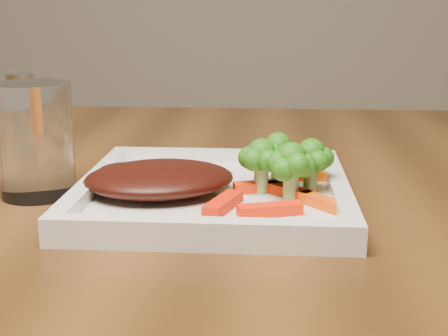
# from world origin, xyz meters

# --- Properties ---
(plate) EXTENTS (0.27, 0.27, 0.01)m
(plate) POSITION_xyz_m (0.30, -0.23, 0.76)
(plate) COLOR white
(plate) RESTS_ON dining_table
(steak) EXTENTS (0.18, 0.15, 0.03)m
(steak) POSITION_xyz_m (0.24, -0.24, 0.78)
(steak) COLOR #360B08
(steak) RESTS_ON plate
(broccoli_0) EXTENTS (0.06, 0.06, 0.07)m
(broccoli_0) POSITION_xyz_m (0.36, -0.19, 0.80)
(broccoli_0) COLOR #337613
(broccoli_0) RESTS_ON plate
(broccoli_1) EXTENTS (0.06, 0.06, 0.06)m
(broccoli_1) POSITION_xyz_m (0.40, -0.22, 0.79)
(broccoli_1) COLOR #2C7613
(broccoli_1) RESTS_ON plate
(broccoli_2) EXTENTS (0.07, 0.07, 0.06)m
(broccoli_2) POSITION_xyz_m (0.38, -0.25, 0.79)
(broccoli_2) COLOR #1D6D12
(broccoli_2) RESTS_ON plate
(broccoli_3) EXTENTS (0.07, 0.07, 0.06)m
(broccoli_3) POSITION_xyz_m (0.35, -0.23, 0.79)
(broccoli_3) COLOR #266510
(broccoli_3) RESTS_ON plate
(carrot_0) EXTENTS (0.06, 0.03, 0.01)m
(carrot_0) POSITION_xyz_m (0.36, -0.30, 0.77)
(carrot_0) COLOR #FF2204
(carrot_0) RESTS_ON plate
(carrot_1) EXTENTS (0.04, 0.05, 0.01)m
(carrot_1) POSITION_xyz_m (0.40, -0.28, 0.77)
(carrot_1) COLOR #EE4B03
(carrot_1) RESTS_ON plate
(carrot_2) EXTENTS (0.04, 0.06, 0.01)m
(carrot_2) POSITION_xyz_m (0.31, -0.29, 0.77)
(carrot_2) COLOR red
(carrot_2) RESTS_ON plate
(carrot_3) EXTENTS (0.06, 0.02, 0.01)m
(carrot_3) POSITION_xyz_m (0.39, -0.18, 0.77)
(carrot_3) COLOR #DA4703
(carrot_3) RESTS_ON plate
(carrot_5) EXTENTS (0.05, 0.05, 0.01)m
(carrot_5) POSITION_xyz_m (0.38, -0.24, 0.77)
(carrot_5) COLOR red
(carrot_5) RESTS_ON plate
(carrot_6) EXTENTS (0.06, 0.03, 0.01)m
(carrot_6) POSITION_xyz_m (0.35, -0.23, 0.77)
(carrot_6) COLOR #FF2D04
(carrot_6) RESTS_ON plate
(spice_shaker) EXTENTS (0.05, 0.05, 0.09)m
(spice_shaker) POSITION_xyz_m (-0.04, 0.11, 0.80)
(spice_shaker) COLOR #9C4208
(spice_shaker) RESTS_ON dining_table
(drinking_glass) EXTENTS (0.09, 0.09, 0.12)m
(drinking_glass) POSITION_xyz_m (0.11, -0.22, 0.81)
(drinking_glass) COLOR white
(drinking_glass) RESTS_ON dining_table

